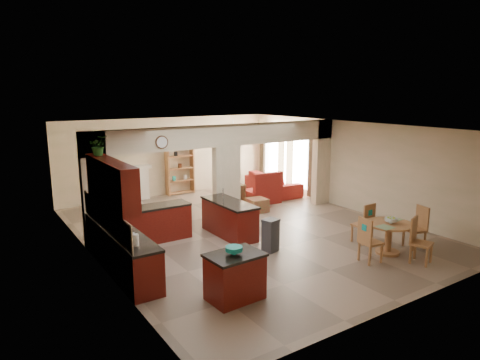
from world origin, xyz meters
TOP-DOWN VIEW (x-y plane):
  - floor at (0.00, 0.00)m, footprint 10.00×10.00m
  - ceiling at (0.00, 0.00)m, footprint 10.00×10.00m
  - wall_back at (0.00, 5.00)m, footprint 8.00×0.00m
  - wall_front at (0.00, -5.00)m, footprint 8.00×0.00m
  - wall_left at (-4.00, 0.00)m, footprint 0.00×10.00m
  - wall_right at (4.00, 0.00)m, footprint 0.00×10.00m
  - partition_left_pier at (-3.70, 1.00)m, footprint 0.60×0.25m
  - partition_center_pier at (0.00, 1.00)m, footprint 0.80×0.25m
  - partition_right_pier at (3.70, 1.00)m, footprint 0.60×0.25m
  - partition_header at (0.00, 1.00)m, footprint 8.00×0.25m
  - kitchen_counter at (-3.26, -0.25)m, footprint 2.52×3.29m
  - upper_cabinets at (-3.82, -0.80)m, footprint 0.35×2.40m
  - peninsula at (-0.60, -0.11)m, footprint 0.70×1.85m
  - wall_clock at (-2.00, 0.85)m, footprint 0.34×0.03m
  - rug at (1.20, 2.10)m, footprint 1.60×1.30m
  - fireplace at (-1.60, 4.83)m, footprint 1.60×0.35m
  - shelving_unit at (0.35, 4.82)m, footprint 1.00×0.32m
  - window_a at (3.97, 2.30)m, footprint 0.02×0.90m
  - window_b at (3.97, 4.00)m, footprint 0.02×0.90m
  - glazed_door at (3.97, 3.15)m, footprint 0.02×0.70m
  - drape_a_left at (3.93, 1.70)m, footprint 0.10×0.28m
  - drape_a_right at (3.93, 2.90)m, footprint 0.10×0.28m
  - drape_b_left at (3.93, 3.40)m, footprint 0.10×0.28m
  - drape_b_right at (3.93, 4.60)m, footprint 0.10×0.28m
  - ceiling_fan at (1.50, 3.00)m, footprint 1.00×1.00m
  - kitchen_island at (-2.38, -3.16)m, footprint 1.04×0.77m
  - teal_bowl at (-2.41, -3.16)m, footprint 0.31×0.31m
  - trash_can at (-0.40, -1.62)m, footprint 0.40×0.37m
  - dining_table at (1.80, -3.23)m, footprint 1.08×1.08m
  - fruit_bowl at (1.82, -3.26)m, footprint 0.28×0.28m
  - sofa at (3.30, 3.09)m, footprint 2.54×1.12m
  - chaise at (2.13, 2.19)m, footprint 1.15×0.98m
  - armchair at (0.96, 2.42)m, footprint 0.86×0.88m
  - ottoman at (1.33, 1.33)m, footprint 0.60×0.60m
  - plant at (-3.82, -0.05)m, footprint 0.41×0.36m
  - chair_north at (1.88, -2.48)m, footprint 0.44×0.44m
  - chair_east at (2.72, -3.37)m, footprint 0.52×0.52m
  - chair_south at (1.89, -3.93)m, footprint 0.53×0.53m
  - chair_west at (0.97, -3.33)m, footprint 0.47×0.47m

SIDE VIEW (x-z plane):
  - floor at x=0.00m, z-range 0.00..0.00m
  - rug at x=1.20m, z-range 0.00..0.01m
  - ottoman at x=1.33m, z-range 0.00..0.42m
  - chaise at x=2.13m, z-range 0.00..0.43m
  - trash_can at x=-0.40m, z-range 0.00..0.72m
  - sofa at x=3.30m, z-range 0.00..0.73m
  - armchair at x=0.96m, z-range 0.00..0.75m
  - kitchen_island at x=-2.38m, z-range 0.00..0.87m
  - peninsula at x=-0.60m, z-range 0.00..0.91m
  - kitchen_counter at x=-3.26m, z-range -0.27..1.20m
  - dining_table at x=1.80m, z-range 0.13..0.86m
  - chair_north at x=1.88m, z-range 0.04..1.07m
  - chair_east at x=2.72m, z-range 0.04..1.07m
  - chair_south at x=1.89m, z-range 0.04..1.07m
  - chair_west at x=0.97m, z-range 0.04..1.07m
  - fireplace at x=-1.60m, z-range 0.01..1.21m
  - fruit_bowl at x=1.82m, z-range 0.74..0.88m
  - shelving_unit at x=0.35m, z-range 0.00..1.80m
  - teal_bowl at x=-2.41m, z-range 0.87..1.01m
  - glazed_door at x=3.97m, z-range 0.00..2.10m
  - partition_center_pier at x=0.00m, z-range 0.00..2.20m
  - drape_a_left at x=3.93m, z-range 0.05..2.35m
  - drape_a_right at x=3.93m, z-range 0.05..2.35m
  - drape_b_left at x=3.93m, z-range 0.05..2.35m
  - drape_b_right at x=3.93m, z-range 0.05..2.35m
  - window_a at x=3.97m, z-range 0.25..2.15m
  - window_b at x=3.97m, z-range 0.25..2.15m
  - partition_left_pier at x=-3.70m, z-range 0.00..2.80m
  - partition_right_pier at x=3.70m, z-range 0.00..2.80m
  - wall_back at x=0.00m, z-range -2.60..5.40m
  - wall_front at x=0.00m, z-range -2.60..5.40m
  - wall_left at x=-4.00m, z-range -3.60..6.40m
  - wall_right at x=4.00m, z-range -3.60..6.40m
  - upper_cabinets at x=-3.82m, z-range 1.47..2.37m
  - wall_clock at x=-2.00m, z-range 2.28..2.62m
  - partition_header at x=0.00m, z-range 2.20..2.80m
  - ceiling_fan at x=1.50m, z-range 2.51..2.61m
  - plant at x=-3.82m, z-range 2.37..2.80m
  - ceiling at x=0.00m, z-range 2.80..2.80m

